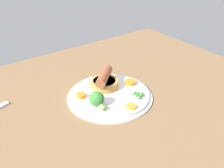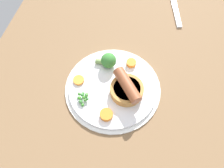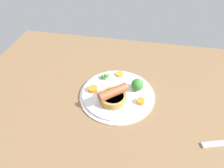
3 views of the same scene
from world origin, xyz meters
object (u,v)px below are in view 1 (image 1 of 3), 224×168
(dinner_plate, at_px, (111,95))
(carrot_slice_0, at_px, (130,82))
(carrot_slice_3, at_px, (81,96))
(pea_pile, at_px, (138,94))
(carrot_slice_4, at_px, (131,106))
(broccoli_floret_near, at_px, (97,99))
(sausage_pudding, at_px, (104,81))

(dinner_plate, height_order, carrot_slice_0, carrot_slice_0)
(dinner_plate, xyz_separation_m, carrot_slice_3, (-0.09, 0.03, 0.01))
(dinner_plate, bearing_deg, carrot_slice_3, 159.80)
(pea_pile, xyz_separation_m, carrot_slice_4, (-0.05, -0.03, -0.01))
(carrot_slice_3, bearing_deg, carrot_slice_4, -55.09)
(dinner_plate, bearing_deg, pea_pile, -52.36)
(carrot_slice_3, height_order, carrot_slice_4, carrot_slice_3)
(pea_pile, distance_m, broccoli_floret_near, 0.13)
(broccoli_floret_near, bearing_deg, carrot_slice_3, 13.69)
(dinner_plate, bearing_deg, sausage_pudding, 87.08)
(dinner_plate, height_order, carrot_slice_4, carrot_slice_4)
(broccoli_floret_near, relative_size, carrot_slice_0, 1.78)
(pea_pile, distance_m, carrot_slice_0, 0.08)
(sausage_pudding, bearing_deg, carrot_slice_3, -36.86)
(dinner_plate, distance_m, pea_pile, 0.08)
(carrot_slice_0, relative_size, carrot_slice_3, 1.21)
(dinner_plate, xyz_separation_m, broccoli_floret_near, (-0.07, -0.03, 0.03))
(sausage_pudding, relative_size, broccoli_floret_near, 1.60)
(sausage_pudding, bearing_deg, pea_pile, 73.17)
(carrot_slice_4, bearing_deg, carrot_slice_3, 124.91)
(sausage_pudding, height_order, carrot_slice_0, sausage_pudding)
(broccoli_floret_near, xyz_separation_m, carrot_slice_4, (0.07, -0.06, -0.02))
(sausage_pudding, xyz_separation_m, broccoli_floret_near, (-0.07, -0.07, -0.00))
(sausage_pudding, distance_m, pea_pile, 0.12)
(sausage_pudding, distance_m, broccoli_floret_near, 0.10)
(sausage_pudding, bearing_deg, carrot_slice_4, 47.94)
(broccoli_floret_near, bearing_deg, carrot_slice_0, -78.51)
(broccoli_floret_near, distance_m, carrot_slice_0, 0.16)
(pea_pile, relative_size, broccoli_floret_near, 0.64)
(carrot_slice_0, xyz_separation_m, carrot_slice_3, (-0.17, 0.03, -0.00))
(broccoli_floret_near, relative_size, carrot_slice_4, 1.98)
(dinner_plate, xyz_separation_m, carrot_slice_0, (0.08, 0.01, 0.01))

